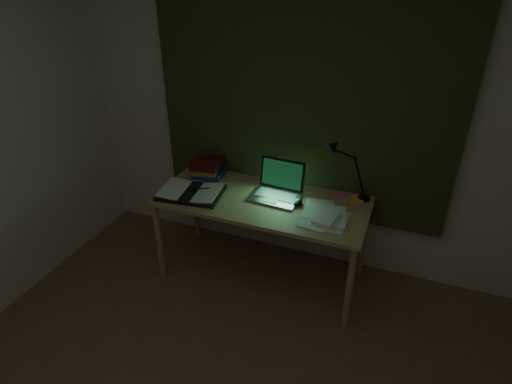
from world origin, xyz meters
The scene contains 11 objects.
wall_back centered at (0.00, 2.00, 1.25)m, with size 3.50×0.00×2.50m, color silver.
curtain centered at (0.00, 1.96, 1.45)m, with size 2.20×0.06×2.00m, color #272E17.
desk centered at (-0.15, 1.59, 0.35)m, with size 1.52×0.67×0.69m, color tan, non-canonical shape.
laptop centered at (-0.07, 1.64, 0.82)m, with size 0.36×0.40×0.26m, color #A8A8AD, non-canonical shape.
open_textbook centered at (-0.67, 1.47, 0.71)m, with size 0.45×0.32×0.04m, color white, non-canonical shape.
book_stack centered at (-0.67, 1.77, 0.76)m, with size 0.22×0.26×0.14m, color white, non-canonical shape.
loose_papers centered at (0.29, 1.52, 0.70)m, with size 0.32×0.34×0.02m, color white, non-canonical shape.
mouse centered at (0.11, 1.60, 0.71)m, with size 0.05×0.09×0.03m, color black.
sticky_yellow centered at (0.49, 1.83, 0.70)m, with size 0.08×0.08×0.02m, color yellow.
sticky_pink centered at (0.37, 1.84, 0.70)m, with size 0.07×0.07×0.02m, color pink.
desk_lamp centered at (0.53, 1.85, 0.93)m, with size 0.32×0.25×0.48m, color black, non-canonical shape.
Camera 1 is at (0.77, -0.91, 2.26)m, focal length 30.00 mm.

